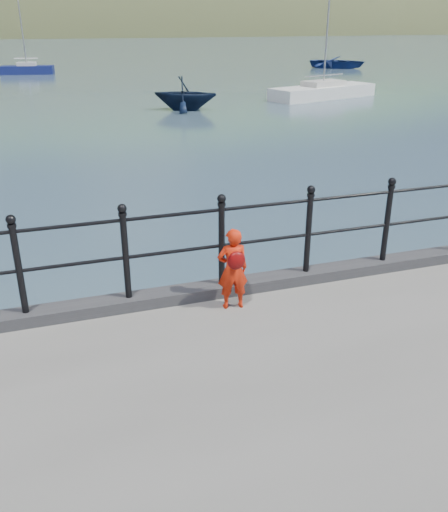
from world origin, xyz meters
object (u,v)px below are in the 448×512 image
object	(u,v)px
child	(233,269)
launch_navy	(185,93)
sailboat_port	(27,70)
launch_blue	(338,62)
railing	(175,240)
sailboat_near	(323,92)

from	to	relation	value
child	launch_navy	distance (m)	22.94
sailboat_port	child	bearing A→B (deg)	-77.12
launch_blue	launch_navy	distance (m)	30.12
launch_blue	sailboat_port	size ratio (longest dim) A/B	0.80
child	launch_navy	bearing A→B (deg)	-97.02
railing	sailboat_near	distance (m)	28.29
child	launch_navy	size ratio (longest dim) A/B	0.32
sailboat_port	sailboat_near	bearing A→B (deg)	-43.09
railing	sailboat_near	size ratio (longest dim) A/B	1.88
launch_blue	launch_navy	world-z (taller)	launch_navy
launch_navy	launch_blue	bearing A→B (deg)	-16.32
launch_navy	sailboat_near	bearing A→B (deg)	-49.21
launch_blue	railing	bearing A→B (deg)	-169.82
child	launch_blue	bearing A→B (deg)	-114.67
railing	launch_navy	xyz separation A→B (m)	(5.78, 21.96, -0.98)
launch_blue	sailboat_port	distance (m)	28.85
railing	sailboat_near	bearing A→B (deg)	58.39
sailboat_near	launch_blue	bearing A→B (deg)	40.85
railing	child	xyz separation A→B (m)	(0.61, -0.39, -0.30)
sailboat_near	railing	bearing A→B (deg)	-139.44
launch_blue	launch_navy	size ratio (longest dim) A/B	1.63
child	sailboat_near	distance (m)	28.29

